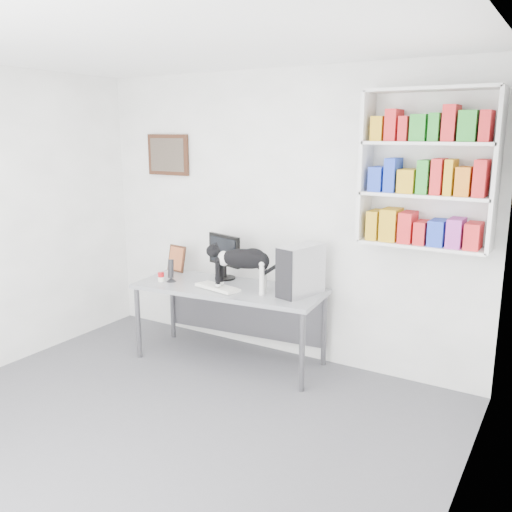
% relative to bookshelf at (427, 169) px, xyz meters
% --- Properties ---
extents(room, '(4.01, 4.01, 2.70)m').
position_rel_bookshelf_xyz_m(room, '(-1.40, -1.85, -0.50)').
color(room, '#4E4E53').
rests_on(room, ground).
extents(bookshelf, '(1.03, 0.28, 1.24)m').
position_rel_bookshelf_xyz_m(bookshelf, '(0.00, 0.00, 0.00)').
color(bookshelf, silver).
rests_on(bookshelf, room).
extents(wall_art, '(0.52, 0.04, 0.42)m').
position_rel_bookshelf_xyz_m(wall_art, '(-2.70, 0.12, 0.05)').
color(wall_art, '#3F2014').
rests_on(wall_art, room).
extents(desk, '(1.83, 0.87, 0.74)m').
position_rel_bookshelf_xyz_m(desk, '(-1.65, -0.32, -1.48)').
color(desk, gray).
rests_on(desk, room).
extents(monitor, '(0.46, 0.30, 0.45)m').
position_rel_bookshelf_xyz_m(monitor, '(-1.84, -0.12, -0.89)').
color(monitor, black).
rests_on(monitor, desk).
extents(keyboard, '(0.46, 0.24, 0.03)m').
position_rel_bookshelf_xyz_m(keyboard, '(-1.69, -0.45, -1.10)').
color(keyboard, silver).
rests_on(keyboard, desk).
extents(pc_tower, '(0.30, 0.48, 0.44)m').
position_rel_bookshelf_xyz_m(pc_tower, '(-0.97, -0.21, -0.89)').
color(pc_tower, '#B1B1B6').
rests_on(pc_tower, desk).
extents(speaker, '(0.13, 0.13, 0.22)m').
position_rel_bookshelf_xyz_m(speaker, '(-2.22, -0.46, -1.00)').
color(speaker, black).
rests_on(speaker, desk).
extents(leaning_print, '(0.23, 0.12, 0.28)m').
position_rel_bookshelf_xyz_m(leaning_print, '(-2.43, -0.12, -0.97)').
color(leaning_print, '#3F2014').
rests_on(leaning_print, desk).
extents(soup_can, '(0.08, 0.08, 0.09)m').
position_rel_bookshelf_xyz_m(soup_can, '(-2.31, -0.51, -1.07)').
color(soup_can, '#B40F15').
rests_on(soup_can, desk).
extents(cat, '(0.69, 0.32, 0.41)m').
position_rel_bookshelf_xyz_m(cat, '(-1.45, -0.41, -0.91)').
color(cat, black).
rests_on(cat, desk).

